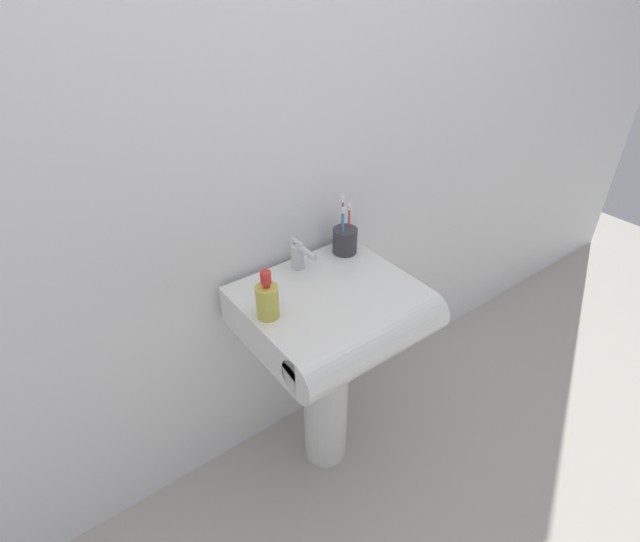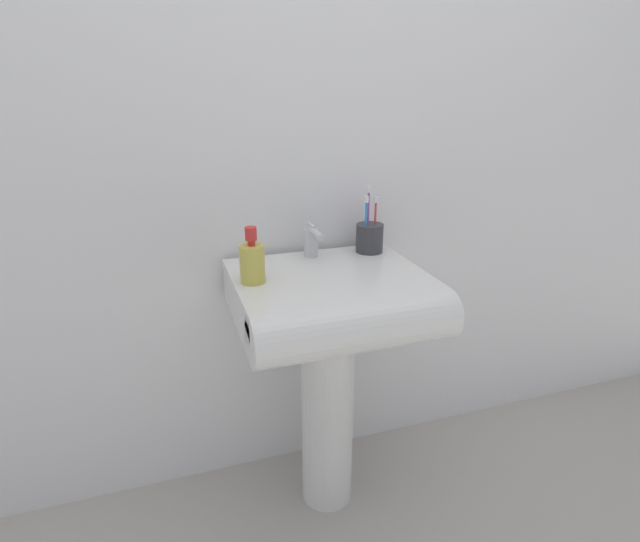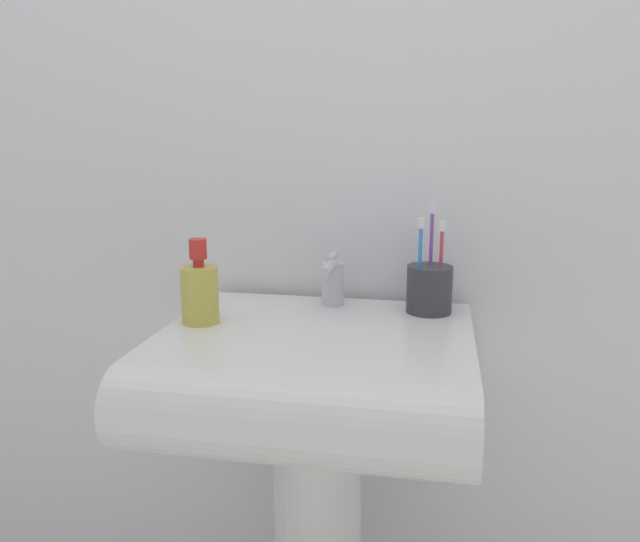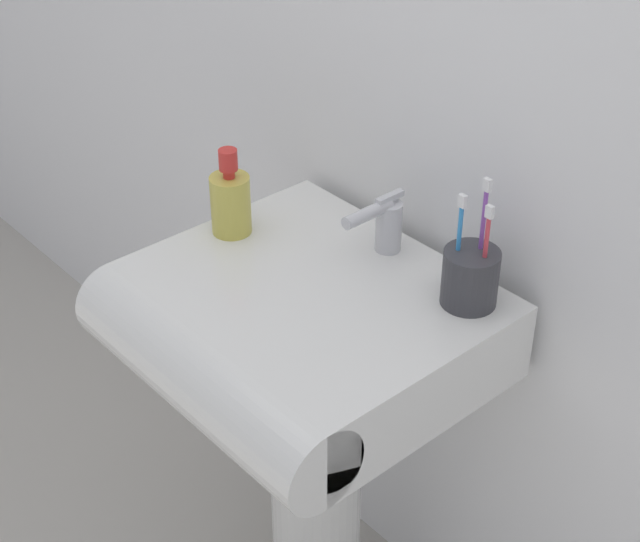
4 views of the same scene
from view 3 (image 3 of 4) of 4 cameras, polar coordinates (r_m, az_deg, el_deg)
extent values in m
cube|color=white|center=(1.32, 2.00, 14.34)|extent=(5.00, 0.05, 2.40)
cube|color=white|center=(1.14, -0.24, -8.60)|extent=(0.55, 0.44, 0.14)
cylinder|color=white|center=(0.95, -2.84, -13.32)|extent=(0.55, 0.14, 0.14)
cylinder|color=silver|center=(1.26, 1.03, -1.18)|extent=(0.04, 0.04, 0.09)
cylinder|color=silver|center=(1.20, 0.65, 0.30)|extent=(0.02, 0.10, 0.02)
cube|color=silver|center=(1.25, 1.04, 1.31)|extent=(0.01, 0.06, 0.01)
cylinder|color=#38383D|center=(1.23, 9.96, -1.65)|extent=(0.09, 0.09, 0.09)
cylinder|color=#338CD8|center=(1.21, 9.10, 0.35)|extent=(0.01, 0.01, 0.15)
cube|color=white|center=(1.19, 9.24, 4.35)|extent=(0.01, 0.01, 0.02)
cylinder|color=#D83F4C|center=(1.22, 10.97, 0.27)|extent=(0.01, 0.01, 0.15)
cube|color=white|center=(1.21, 11.13, 4.06)|extent=(0.01, 0.01, 0.02)
cylinder|color=purple|center=(1.23, 10.08, 1.15)|extent=(0.01, 0.01, 0.18)
cube|color=white|center=(1.22, 10.26, 5.66)|extent=(0.01, 0.01, 0.02)
cylinder|color=gold|center=(1.17, -10.86, -2.09)|extent=(0.07, 0.07, 0.11)
cylinder|color=red|center=(1.15, -10.98, 0.80)|extent=(0.02, 0.02, 0.01)
cylinder|color=red|center=(1.15, -11.03, 2.05)|extent=(0.03, 0.03, 0.04)
camera|label=1|loc=(1.16, -85.91, 32.55)|focal=28.00mm
camera|label=2|loc=(0.71, -101.23, 10.92)|focal=28.00mm
camera|label=4|loc=(0.96, 95.05, 34.08)|focal=55.00mm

